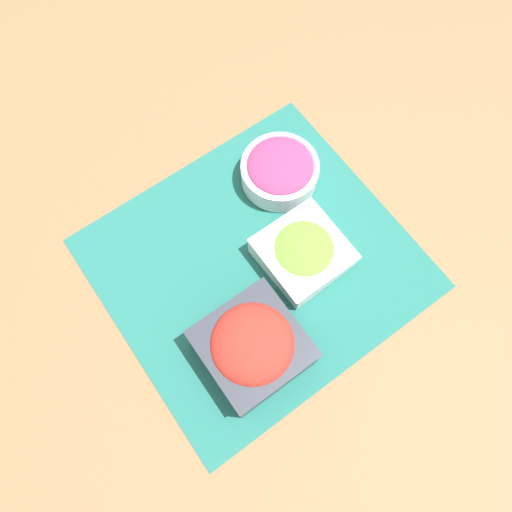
{
  "coord_description": "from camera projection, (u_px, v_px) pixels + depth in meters",
  "views": [
    {
      "loc": [
        0.16,
        0.22,
        0.76
      ],
      "look_at": [
        0.0,
        0.0,
        0.03
      ],
      "focal_mm": 35.0,
      "sensor_mm": 36.0,
      "label": 1
    }
  ],
  "objects": [
    {
      "name": "ground_plane",
      "position": [
        256.0,
        263.0,
        0.8
      ],
      "size": [
        3.0,
        3.0,
        0.0
      ],
      "primitive_type": "plane",
      "color": "olive"
    },
    {
      "name": "placemat",
      "position": [
        256.0,
        263.0,
        0.8
      ],
      "size": [
        0.47,
        0.43,
        0.0
      ],
      "color": "#236B60",
      "rests_on": "ground_plane"
    },
    {
      "name": "onion_bowl",
      "position": [
        280.0,
        170.0,
        0.83
      ],
      "size": [
        0.13,
        0.13,
        0.05
      ],
      "color": "silver",
      "rests_on": "placemat"
    },
    {
      "name": "tomato_bowl",
      "position": [
        252.0,
        346.0,
        0.71
      ],
      "size": [
        0.14,
        0.14,
        0.09
      ],
      "color": "#333842",
      "rests_on": "placemat"
    },
    {
      "name": "lettuce_bowl",
      "position": [
        303.0,
        252.0,
        0.78
      ],
      "size": [
        0.13,
        0.13,
        0.05
      ],
      "color": "white",
      "rests_on": "placemat"
    }
  ]
}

